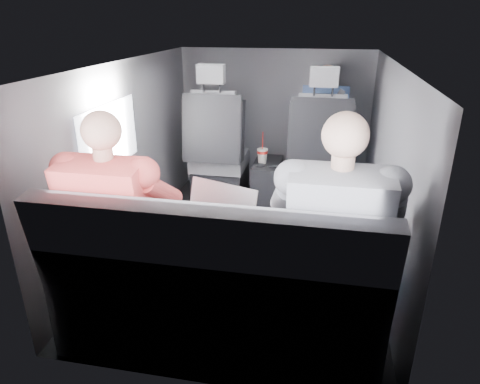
% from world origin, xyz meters
% --- Properties ---
extents(floor, '(2.60, 2.60, 0.00)m').
position_xyz_m(floor, '(0.00, 0.00, 0.00)').
color(floor, black).
rests_on(floor, ground).
extents(ceiling, '(2.60, 2.60, 0.00)m').
position_xyz_m(ceiling, '(0.00, 0.00, 1.35)').
color(ceiling, '#B2B2AD').
rests_on(ceiling, panel_back).
extents(panel_left, '(0.02, 2.60, 1.35)m').
position_xyz_m(panel_left, '(-0.90, 0.00, 0.68)').
color(panel_left, '#56565B').
rests_on(panel_left, floor).
extents(panel_right, '(0.02, 2.60, 1.35)m').
position_xyz_m(panel_right, '(0.90, 0.00, 0.68)').
color(panel_right, '#56565B').
rests_on(panel_right, floor).
extents(panel_front, '(1.80, 0.02, 1.35)m').
position_xyz_m(panel_front, '(0.00, 1.30, 0.68)').
color(panel_front, '#56565B').
rests_on(panel_front, floor).
extents(panel_back, '(1.80, 0.02, 1.35)m').
position_xyz_m(panel_back, '(0.00, -1.30, 0.68)').
color(panel_back, '#56565B').
rests_on(panel_back, floor).
extents(side_window, '(0.02, 0.75, 0.42)m').
position_xyz_m(side_window, '(-0.88, -0.30, 0.90)').
color(side_window, white).
rests_on(side_window, panel_left).
extents(seatbelt, '(0.35, 0.11, 0.59)m').
position_xyz_m(seatbelt, '(0.45, 0.67, 0.80)').
color(seatbelt, black).
rests_on(seatbelt, front_seat_right).
extents(front_seat_left, '(0.52, 0.58, 1.26)m').
position_xyz_m(front_seat_left, '(-0.45, 0.84, 0.40)').
color(front_seat_left, black).
rests_on(front_seat_left, floor).
extents(front_seat_right, '(0.52, 0.58, 1.26)m').
position_xyz_m(front_seat_right, '(0.45, 0.84, 0.40)').
color(front_seat_right, black).
rests_on(front_seat_right, floor).
extents(center_console, '(0.24, 0.48, 0.41)m').
position_xyz_m(center_console, '(0.00, 0.88, 0.20)').
color(center_console, black).
rests_on(center_console, floor).
extents(rear_bench, '(1.60, 0.57, 0.92)m').
position_xyz_m(rear_bench, '(0.00, -1.06, 0.31)').
color(rear_bench, '#595A5E').
rests_on(rear_bench, floor).
extents(soda_cup, '(0.10, 0.10, 0.29)m').
position_xyz_m(soda_cup, '(-0.04, 0.84, 0.47)').
color(soda_cup, white).
rests_on(soda_cup, center_console).
extents(laptop_white, '(0.35, 0.35, 0.24)m').
position_xyz_m(laptop_white, '(-0.55, -0.81, 0.63)').
color(laptop_white, white).
rests_on(laptop_white, passenger_rear_left).
extents(laptop_silver, '(0.45, 0.46, 0.27)m').
position_xyz_m(laptop_silver, '(-0.01, -0.76, 0.64)').
color(laptop_silver, silver).
rests_on(laptop_silver, rear_bench).
extents(laptop_black, '(0.31, 0.29, 0.21)m').
position_xyz_m(laptop_black, '(0.60, -0.80, 0.63)').
color(laptop_black, black).
rests_on(laptop_black, passenger_rear_right).
extents(passenger_rear_left, '(0.51, 0.63, 1.24)m').
position_xyz_m(passenger_rear_left, '(-0.50, -0.97, 0.64)').
color(passenger_rear_left, '#2F2F34').
rests_on(passenger_rear_left, rear_bench).
extents(passenger_rear_right, '(0.54, 0.65, 1.28)m').
position_xyz_m(passenger_rear_right, '(0.55, -0.97, 0.65)').
color(passenger_rear_right, navy).
rests_on(passenger_rear_right, rear_bench).
extents(passenger_front_right, '(0.40, 0.40, 0.81)m').
position_xyz_m(passenger_front_right, '(0.47, 1.10, 0.75)').
color(passenger_front_right, navy).
rests_on(passenger_front_right, front_seat_right).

